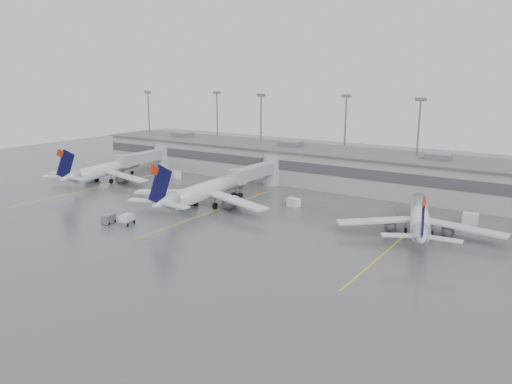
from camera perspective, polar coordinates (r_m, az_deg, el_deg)
The scene contains 18 objects.
ground at distance 67.11m, azimuth -5.83°, elevation -8.97°, with size 260.00×260.00×0.00m, color #555558.
terminal at distance 114.98m, azimuth 12.67°, elevation 2.36°, with size 152.00×17.00×9.45m.
light_masts at distance 119.17m, azimuth 13.87°, elevation 6.50°, with size 142.40×8.00×20.60m.
jet_bridge_left at distance 135.16m, azimuth -11.92°, elevation 3.87°, with size 4.00×17.20×7.00m.
jet_bridge_right at distance 113.28m, azimuth 0.68°, elevation 2.37°, with size 4.00×17.20×7.00m.
stand_markings at distance 85.88m, azimuth 4.34°, elevation -3.90°, with size 105.25×40.00×0.01m.
jet_far_left at distance 124.95m, azimuth -16.91°, elevation 2.47°, with size 27.13×30.71×10.03m.
jet_mid_left at distance 97.67m, azimuth -5.69°, elevation 0.24°, with size 30.01×33.74×10.91m.
jet_mid_right at distance 84.60m, azimuth 18.20°, elevation -2.74°, with size 25.08×28.53×9.49m.
baggage_tug at distance 89.12m, azimuth -14.58°, elevation -3.20°, with size 2.40×3.14×1.80m.
baggage_cart at distance 90.68m, azimuth -16.51°, elevation -2.95°, with size 1.98×2.75×1.59m.
gse_uld_a at distance 126.52m, azimuth -9.11°, elevation 1.97°, with size 2.38×1.59×1.69m, color silver.
gse_uld_b at distance 98.21m, azimuth 4.32°, elevation -1.19°, with size 2.37×1.58×1.68m, color silver.
gse_uld_c at distance 94.64m, azimuth 23.30°, elevation -2.78°, with size 2.55×1.70×1.81m, color silver.
gse_loader at distance 114.74m, azimuth -2.30°, elevation 1.04°, with size 2.00×3.20×2.00m, color slate.
cone_a at distance 119.43m, azimuth -11.36°, elevation 0.97°, with size 0.47×0.47×0.75m, color orange.
cone_b at distance 108.30m, azimuth 0.03°, elevation -0.04°, with size 0.46×0.46×0.73m, color orange.
cone_c at distance 94.53m, azimuth 15.76°, elevation -2.58°, with size 0.38×0.38×0.60m, color orange.
Camera 1 is at (39.65, -47.84, 25.37)m, focal length 35.00 mm.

